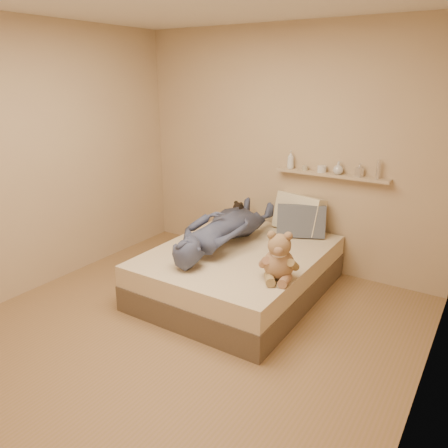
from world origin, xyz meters
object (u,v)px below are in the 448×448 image
Objects in this scene: teddy_bear at (279,260)px; pillow_grey at (301,221)px; bed at (239,271)px; wall_shelf at (331,175)px; game_console at (188,246)px; pillow_cream at (299,214)px; person at (223,228)px; dark_plush at (239,215)px.

pillow_grey is at bearing 103.91° from teddy_bear.
teddy_bear is (0.61, -0.38, 0.40)m from bed.
teddy_bear is at bearing -31.96° from bed.
wall_shelf reaches higher than teddy_bear.
bed is 10.53× the size of game_console.
teddy_bear is at bearing -76.09° from pillow_grey.
person is (-0.46, -0.80, -0.01)m from pillow_cream.
pillow_grey is 0.42× the size of wall_shelf.
pillow_cream is (0.65, 0.19, 0.08)m from dark_plush.
person is 1.25m from wall_shelf.
pillow_cream is 0.35× the size of person.
pillow_grey reaches higher than bed.
person is (0.05, 0.53, 0.03)m from game_console.
game_console is (-0.25, -0.50, 0.38)m from bed.
pillow_cream is (0.50, 1.33, 0.05)m from game_console.
wall_shelf is at bearing 60.40° from game_console.
wall_shelf is (0.55, 0.91, 0.88)m from bed.
pillow_cream is 0.55m from wall_shelf.
game_console is 0.64× the size of dark_plush.
teddy_bear is 1.26m from pillow_cream.
person is at bearing -130.55° from wall_shelf.
person is at bearing -119.59° from pillow_cream.
wall_shelf reaches higher than bed.
teddy_bear reaches higher than person.
teddy_bear is at bearing -45.52° from dark_plush.
dark_plush is at bearing 134.48° from teddy_bear.
game_console is 1.70m from wall_shelf.
game_console is at bearing -116.60° from bed.
pillow_cream is at bearing 73.16° from bed.
person reaches higher than game_console.
person is 1.30× the size of wall_shelf.
bed is at bearing -121.18° from wall_shelf.
person reaches higher than pillow_grey.
pillow_cream is (-0.35, 1.21, 0.02)m from teddy_bear.
dark_plush is (-0.14, 1.14, -0.03)m from game_console.
pillow_cream reaches higher than pillow_grey.
game_console is at bearing -110.67° from pillow_cream.
person is (0.19, -0.61, 0.06)m from dark_plush.
dark_plush is at bearing 121.63° from bed.
bed is 1.38m from wall_shelf.
pillow_grey is (-0.26, 1.07, -0.01)m from teddy_bear.
teddy_bear is 0.36× the size of wall_shelf.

